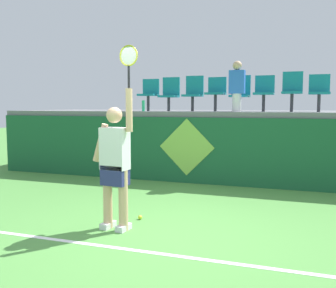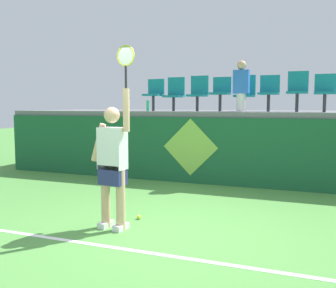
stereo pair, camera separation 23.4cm
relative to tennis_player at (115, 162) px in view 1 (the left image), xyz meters
name	(u,v)px [view 1 (the left image)]	position (x,y,z in m)	size (l,w,h in m)	color
ground_plane	(161,236)	(0.69, -0.05, -0.96)	(40.00, 40.00, 0.00)	#519342
court_back_wall	(219,151)	(0.69, 3.59, -0.23)	(11.35, 0.20, 1.47)	#195633
spectator_platform	(232,113)	(0.69, 5.10, 0.57)	(11.35, 3.12, 0.12)	slate
court_baseline_stripe	(143,251)	(0.69, -0.66, -0.96)	(10.22, 0.08, 0.01)	white
tennis_player	(115,162)	(0.00, 0.00, 0.00)	(0.75, 0.30, 2.53)	white
tennis_ball	(140,217)	(0.13, 0.54, -0.93)	(0.07, 0.07, 0.07)	#D1E533
water_bottle	(143,106)	(-1.17, 3.74, 0.76)	(0.07, 0.07, 0.26)	#26B272
stadium_chair_0	(149,93)	(-1.29, 4.41, 1.09)	(0.44, 0.42, 0.81)	#38383D
stadium_chair_1	(170,93)	(-0.75, 4.42, 1.08)	(0.44, 0.42, 0.84)	#38383D
stadium_chair_2	(193,92)	(-0.14, 4.42, 1.09)	(0.44, 0.42, 0.86)	#38383D
stadium_chair_3	(216,91)	(0.42, 4.41, 1.10)	(0.44, 0.42, 0.81)	#38383D
stadium_chair_4	(240,92)	(0.99, 4.42, 1.08)	(0.44, 0.42, 0.84)	#38383D
stadium_chair_5	(264,91)	(1.53, 4.41, 1.10)	(0.44, 0.42, 0.83)	#38383D
stadium_chair_6	(292,89)	(2.14, 4.42, 1.13)	(0.44, 0.42, 0.90)	#38383D
stadium_chair_7	(319,90)	(2.71, 4.41, 1.10)	(0.44, 0.42, 0.82)	#38383D
spectator_0	(237,85)	(0.99, 3.96, 1.21)	(0.34, 0.20, 1.12)	white
wall_signage_mount	(186,183)	(-0.02, 3.48, -0.96)	(1.27, 0.01, 1.44)	#195633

